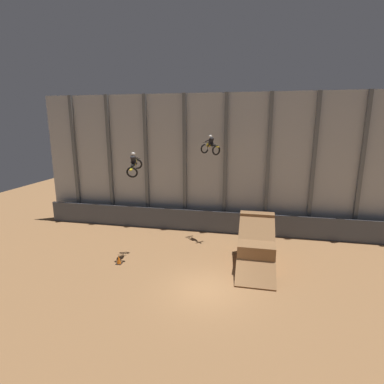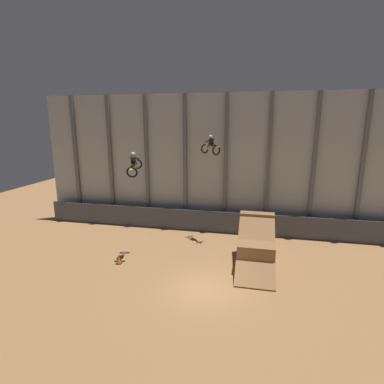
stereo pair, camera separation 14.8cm
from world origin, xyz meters
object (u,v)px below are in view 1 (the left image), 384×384
at_px(traffic_cone_near_ramp, 119,260).
at_px(dirt_ramp, 256,247).
at_px(rider_bike_right_air, 210,146).
at_px(rider_bike_left_air, 134,165).

bearing_deg(traffic_cone_near_ramp, dirt_ramp, 13.60).
bearing_deg(traffic_cone_near_ramp, rider_bike_right_air, 48.93).
relative_size(dirt_ramp, traffic_cone_near_ramp, 8.66).
distance_m(dirt_ramp, traffic_cone_near_ramp, 8.91).
distance_m(rider_bike_right_air, traffic_cone_near_ramp, 10.30).
height_order(dirt_ramp, rider_bike_left_air, rider_bike_left_air).
xyz_separation_m(rider_bike_right_air, traffic_cone_near_ramp, (-5.02, -5.76, -6.90)).
bearing_deg(rider_bike_right_air, rider_bike_left_air, 178.51).
bearing_deg(traffic_cone_near_ramp, rider_bike_left_air, 64.74).
bearing_deg(rider_bike_left_air, dirt_ramp, -4.49).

